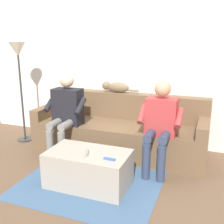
# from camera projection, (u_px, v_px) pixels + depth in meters

# --- Properties ---
(ground_plane) EXTENTS (8.00, 8.00, 0.00)m
(ground_plane) POSITION_uv_depth(u_px,v_px,m) (100.00, 172.00, 3.47)
(ground_plane) COLOR brown
(back_wall) EXTENTS (5.35, 0.06, 2.61)m
(back_wall) POSITION_uv_depth(u_px,v_px,m) (130.00, 61.00, 4.24)
(back_wall) COLOR silver
(back_wall) RESTS_ON ground
(couch) EXTENTS (2.50, 0.80, 0.84)m
(couch) POSITION_uv_depth(u_px,v_px,m) (120.00, 131.00, 4.06)
(couch) COLOR brown
(couch) RESTS_ON ground
(coffee_table) EXTENTS (0.92, 0.54, 0.41)m
(coffee_table) POSITION_uv_depth(u_px,v_px,m) (89.00, 169.00, 3.12)
(coffee_table) COLOR #A89E8E
(coffee_table) RESTS_ON ground
(person_left_seated) EXTENTS (0.53, 0.55, 1.15)m
(person_left_seated) POSITION_uv_depth(u_px,v_px,m) (160.00, 121.00, 3.38)
(person_left_seated) COLOR #B23838
(person_left_seated) RESTS_ON ground
(person_right_seated) EXTENTS (0.56, 0.53, 1.18)m
(person_right_seated) POSITION_uv_depth(u_px,v_px,m) (66.00, 110.00, 3.84)
(person_right_seated) COLOR black
(person_right_seated) RESTS_ON ground
(cat_on_backrest) EXTENTS (0.58, 0.13, 0.17)m
(cat_on_backrest) POSITION_uv_depth(u_px,v_px,m) (115.00, 87.00, 4.19)
(cat_on_backrest) COLOR #756047
(cat_on_backrest) RESTS_ON couch
(remote_blue) EXTENTS (0.13, 0.04, 0.02)m
(remote_blue) POSITION_uv_depth(u_px,v_px,m) (109.00, 159.00, 2.87)
(remote_blue) COLOR #3860B7
(remote_blue) RESTS_ON coffee_table
(remote_gray) EXTENTS (0.08, 0.15, 0.03)m
(remote_gray) POSITION_uv_depth(u_px,v_px,m) (87.00, 153.00, 3.01)
(remote_gray) COLOR gray
(remote_gray) RESTS_ON coffee_table
(floor_rug) EXTENTS (1.60, 1.46, 0.01)m
(floor_rug) POSITION_uv_depth(u_px,v_px,m) (93.00, 180.00, 3.26)
(floor_rug) COLOR #426084
(floor_rug) RESTS_ON ground
(floor_lamp) EXTENTS (0.25, 0.25, 1.59)m
(floor_lamp) POSITION_uv_depth(u_px,v_px,m) (19.00, 60.00, 4.23)
(floor_lamp) COLOR #2D2D2D
(floor_lamp) RESTS_ON ground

